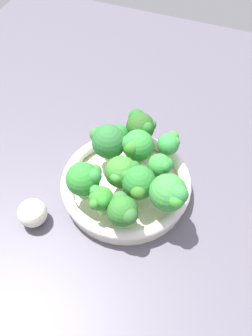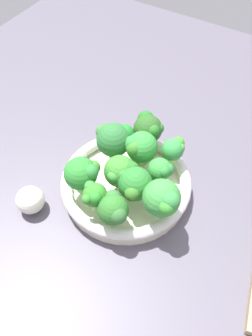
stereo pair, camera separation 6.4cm
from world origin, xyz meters
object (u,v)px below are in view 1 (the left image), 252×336
object	(u,v)px
broccoli_floret_0	(85,179)
broccoli_floret_9	(169,194)
broccoli_floret_3	(109,140)
broccoli_floret_4	(123,210)
broccoli_floret_5	(121,173)
broccoli_floret_6	(136,146)
broccoli_floret_7	(139,182)
broccoli_floret_10	(169,144)
bowl	(126,184)
garlic_bulb	(33,213)
broccoli_floret_8	(101,199)
broccoli_floret_1	(161,166)
broccoli_floret_2	(141,126)

from	to	relation	value
broccoli_floret_0	broccoli_floret_9	xyz separation A→B (cm)	(2.03, -14.49, 0.58)
broccoli_floret_3	broccoli_floret_4	size ratio (longest dim) A/B	1.27
broccoli_floret_4	broccoli_floret_5	xyz separation A→B (cm)	(7.12, 3.20, -0.03)
broccoli_floret_0	broccoli_floret_6	bearing A→B (deg)	-27.34
broccoli_floret_6	broccoli_floret_3	bearing A→B (deg)	101.19
broccoli_floret_3	broccoli_floret_0	bearing A→B (deg)	177.59
broccoli_floret_7	broccoli_floret_10	distance (cm)	10.92
bowl	broccoli_floret_0	size ratio (longest dim) A/B	3.35
broccoli_floret_0	broccoli_floret_3	xyz separation A→B (cm)	(9.60, -0.40, 0.34)
broccoli_floret_0	broccoli_floret_3	distance (cm)	9.61
bowl	broccoli_floret_9	xyz separation A→B (cm)	(-3.87, -9.19, 6.85)
broccoli_floret_9	broccoli_floret_3	bearing A→B (deg)	61.76
broccoli_floret_3	broccoli_floret_10	world-z (taller)	broccoli_floret_3
broccoli_floret_4	broccoli_floret_9	size ratio (longest dim) A/B	0.77
broccoli_floret_0	garlic_bulb	bearing A→B (deg)	130.73
broccoli_floret_0	broccoli_floret_9	world-z (taller)	broccoli_floret_9
broccoli_floret_7	broccoli_floret_10	bearing A→B (deg)	-11.56
broccoli_floret_7	broccoli_floret_10	size ratio (longest dim) A/B	1.19
broccoli_floret_3	broccoli_floret_8	world-z (taller)	broccoli_floret_3
bowl	broccoli_floret_3	xyz separation A→B (cm)	(3.70, 4.90, 6.62)
broccoli_floret_0	broccoli_floret_3	bearing A→B (deg)	-2.41
broccoli_floret_1	broccoli_floret_5	world-z (taller)	broccoli_floret_5
bowl	garlic_bulb	bearing A→B (deg)	133.94
broccoli_floret_0	broccoli_floret_2	distance (cm)	16.21
broccoli_floret_4	broccoli_floret_10	distance (cm)	17.08
broccoli_floret_5	broccoli_floret_10	distance (cm)	11.37
broccoli_floret_2	broccoli_floret_6	xyz separation A→B (cm)	(-4.98, -1.00, -0.16)
broccoli_floret_1	broccoli_floret_7	world-z (taller)	broccoli_floret_7
broccoli_floret_6	broccoli_floret_8	xyz separation A→B (cm)	(-13.04, 1.38, -0.34)
broccoli_floret_6	garlic_bulb	xyz separation A→B (cm)	(-17.19, 13.13, -5.49)
broccoli_floret_1	broccoli_floret_2	distance (cm)	9.81
broccoli_floret_7	garlic_bulb	distance (cm)	19.72
broccoli_floret_2	broccoli_floret_8	distance (cm)	18.03
broccoli_floret_0	broccoli_floret_5	distance (cm)	6.59
broccoli_floret_5	broccoli_floret_2	bearing A→B (deg)	2.86
broccoli_floret_2	bowl	bearing A→B (deg)	-175.15
broccoli_floret_6	broccoli_floret_9	distance (cm)	12.46
broccoli_floret_7	garlic_bulb	size ratio (longest dim) A/B	1.28
broccoli_floret_1	broccoli_floret_2	xyz separation A→B (cm)	(7.20, 6.60, 0.96)
broccoli_floret_4	broccoli_floret_7	world-z (taller)	broccoli_floret_7
broccoli_floret_6	broccoli_floret_10	xyz separation A→B (cm)	(3.31, -5.40, -0.75)
broccoli_floret_2	broccoli_floret_9	world-z (taller)	broccoli_floret_9
bowl	broccoli_floret_3	bearing A→B (deg)	52.90
broccoli_floret_2	broccoli_floret_5	xyz separation A→B (cm)	(-11.42, -0.57, -0.76)
broccoli_floret_9	garlic_bulb	bearing A→B (deg)	111.27
broccoli_floret_0	broccoli_floret_9	bearing A→B (deg)	-82.03
broccoli_floret_3	broccoli_floret_4	bearing A→B (deg)	-148.01
broccoli_floret_4	garlic_bulb	world-z (taller)	broccoli_floret_4
broccoli_floret_1	broccoli_floret_7	xyz separation A→B (cm)	(-5.17, 2.39, 0.35)
broccoli_floret_1	broccoli_floret_4	distance (cm)	11.70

